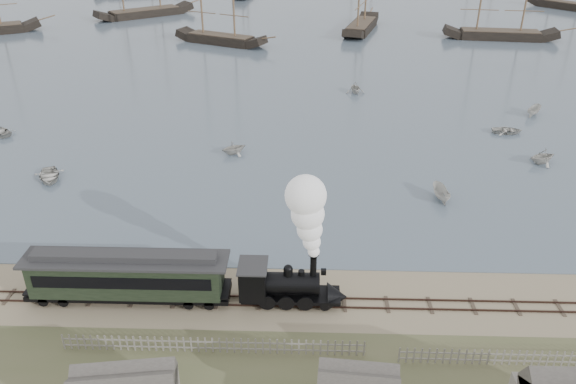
{
  "coord_description": "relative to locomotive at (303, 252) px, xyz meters",
  "views": [
    {
      "loc": [
        -1.0,
        -33.26,
        25.55
      ],
      "look_at": [
        -2.3,
        8.07,
        3.5
      ],
      "focal_mm": 35.0,
      "sensor_mm": 36.0,
      "label": 1
    }
  ],
  "objects": [
    {
      "name": "rowboat_2",
      "position": [
        12.89,
        15.52,
        -3.68
      ],
      "size": [
        3.29,
        1.58,
        1.22
      ],
      "primitive_type": "imported",
      "rotation": [
        0.0,
        0.0,
        3.27
      ],
      "color": "#BBB9B2",
      "rests_on": "harbor_water"
    },
    {
      "name": "rowboat_4",
      "position": [
        25.37,
        23.92,
        -3.46
      ],
      "size": [
        3.71,
        3.94,
        1.66
      ],
      "primitive_type": "imported",
      "rotation": [
        0.0,
        0.0,
        5.11
      ],
      "color": "#BBB9B2",
      "rests_on": "harbor_water"
    },
    {
      "name": "picket_fence_east",
      "position": [
        13.5,
        -5.5,
        -4.35
      ],
      "size": [
        15.0,
        0.1,
        1.2
      ],
      "primitive_type": null,
      "color": "slate",
      "rests_on": "ground"
    },
    {
      "name": "ground",
      "position": [
        1.0,
        2.0,
        -4.35
      ],
      "size": [
        600.0,
        600.0,
        0.0
      ],
      "primitive_type": "plane",
      "color": "gray",
      "rests_on": "ground"
    },
    {
      "name": "rowboat_0",
      "position": [
        -25.59,
        18.41,
        -3.87
      ],
      "size": [
        4.93,
        4.31,
        0.85
      ],
      "primitive_type": "imported",
      "rotation": [
        0.0,
        0.0,
        0.4
      ],
      "color": "#BBB9B2",
      "rests_on": "harbor_water"
    },
    {
      "name": "rowboat_3",
      "position": [
        24.36,
        32.4,
        -3.92
      ],
      "size": [
        2.72,
        3.69,
        0.74
      ],
      "primitive_type": "imported",
      "rotation": [
        0.0,
        0.0,
        1.52
      ],
      "color": "#BBB9B2",
      "rests_on": "harbor_water"
    },
    {
      "name": "locomotive",
      "position": [
        0.0,
        0.0,
        0.0
      ],
      "size": [
        7.57,
        2.83,
        9.44
      ],
      "color": "black",
      "rests_on": "ground"
    },
    {
      "name": "rowboat_5",
      "position": [
        29.69,
        38.76,
        -3.69
      ],
      "size": [
        3.18,
        2.92,
        1.22
      ],
      "primitive_type": "imported",
      "rotation": [
        0.0,
        0.0,
        2.45
      ],
      "color": "#BBB9B2",
      "rests_on": "harbor_water"
    },
    {
      "name": "rail_track",
      "position": [
        1.0,
        0.0,
        -4.31
      ],
      "size": [
        120.0,
        1.8,
        0.16
      ],
      "color": "#33221C",
      "rests_on": "ground"
    },
    {
      "name": "beached_dinghy",
      "position": [
        -14.12,
        2.04,
        -3.9
      ],
      "size": [
        3.16,
        4.4,
        0.9
      ],
      "primitive_type": "imported",
      "rotation": [
        0.0,
        0.0,
        1.58
      ],
      "color": "#BBB9B2",
      "rests_on": "ground"
    },
    {
      "name": "passenger_coach",
      "position": [
        -12.17,
        0.0,
        -2.17
      ],
      "size": [
        14.21,
        2.74,
        3.45
      ],
      "color": "black",
      "rests_on": "ground"
    },
    {
      "name": "rowboat_1",
      "position": [
        -7.76,
        25.33,
        -3.55
      ],
      "size": [
        3.55,
        3.69,
        1.49
      ],
      "primitive_type": "imported",
      "rotation": [
        0.0,
        0.0,
        2.11
      ],
      "color": "#BBB9B2",
      "rests_on": "harbor_water"
    },
    {
      "name": "rowboat_7",
      "position": [
        7.25,
        47.25,
        -3.49
      ],
      "size": [
        3.39,
        3.04,
        1.6
      ],
      "primitive_type": "imported",
      "rotation": [
        0.0,
        0.0,
        0.14
      ],
      "color": "#BBB9B2",
      "rests_on": "harbor_water"
    },
    {
      "name": "picket_fence_west",
      "position": [
        -5.5,
        -5.0,
        -4.35
      ],
      "size": [
        19.0,
        0.1,
        1.2
      ],
      "primitive_type": null,
      "color": "slate",
      "rests_on": "ground"
    }
  ]
}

